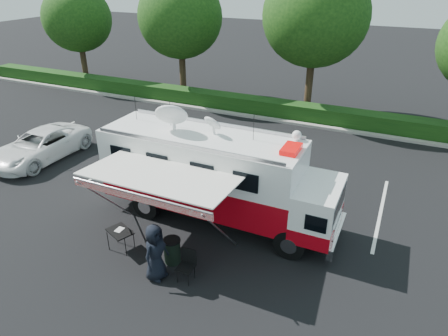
{
  "coord_description": "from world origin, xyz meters",
  "views": [
    {
      "loc": [
        5.46,
        -11.28,
        8.47
      ],
      "look_at": [
        0.0,
        0.5,
        1.9
      ],
      "focal_mm": 32.0,
      "sensor_mm": 36.0,
      "label": 1
    }
  ],
  "objects_px": {
    "folding_table": "(120,232)",
    "white_suv": "(43,159)",
    "trash_bin": "(172,251)",
    "command_truck": "(216,176)"
  },
  "relations": [
    {
      "from": "command_truck",
      "to": "folding_table",
      "type": "xyz_separation_m",
      "value": [
        -2.08,
        -2.98,
        -1.1
      ]
    },
    {
      "from": "white_suv",
      "to": "trash_bin",
      "type": "height_order",
      "value": "trash_bin"
    },
    {
      "from": "folding_table",
      "to": "trash_bin",
      "type": "relative_size",
      "value": 1.21
    },
    {
      "from": "folding_table",
      "to": "white_suv",
      "type": "bearing_deg",
      "value": 152.86
    },
    {
      "from": "trash_bin",
      "to": "white_suv",
      "type": "bearing_deg",
      "value": 158.34
    },
    {
      "from": "command_truck",
      "to": "folding_table",
      "type": "relative_size",
      "value": 8.46
    },
    {
      "from": "folding_table",
      "to": "trash_bin",
      "type": "distance_m",
      "value": 1.91
    },
    {
      "from": "command_truck",
      "to": "trash_bin",
      "type": "distance_m",
      "value": 3.13
    },
    {
      "from": "folding_table",
      "to": "command_truck",
      "type": "bearing_deg",
      "value": 55.06
    },
    {
      "from": "command_truck",
      "to": "trash_bin",
      "type": "relative_size",
      "value": 10.26
    }
  ]
}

